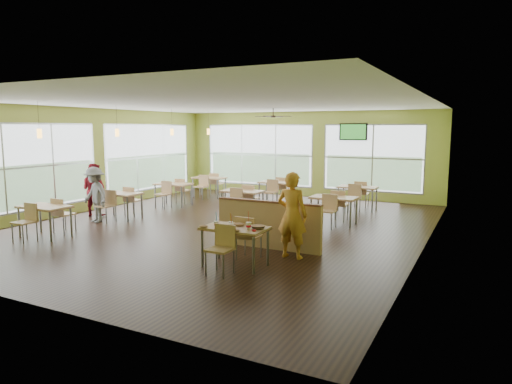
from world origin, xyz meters
TOP-DOWN VIEW (x-y plane):
  - room at (0.00, 0.00)m, footprint 12.00×12.04m
  - window_bays at (-2.65, 3.08)m, footprint 9.24×10.24m
  - main_table at (2.00, -3.00)m, footprint 1.22×1.52m
  - half_wall_divider at (2.00, -1.55)m, footprint 2.40×0.14m
  - dining_tables at (-1.05, 1.71)m, footprint 6.92×8.72m
  - pendant_lights at (-3.20, 0.68)m, footprint 0.11×7.31m
  - ceiling_fan at (-0.00, 3.00)m, footprint 1.25×1.25m
  - tv_backwall at (1.80, 5.90)m, footprint 1.00×0.07m
  - man_plaid at (2.73, -2.00)m, footprint 0.64×0.43m
  - patron_maroon at (-4.17, -0.53)m, footprint 0.81×0.66m
  - patron_grey at (-3.43, -1.20)m, footprint 1.10×0.80m
  - cup_blue at (1.73, -3.21)m, footprint 0.09×0.09m
  - cup_yellow at (1.95, -3.07)m, footprint 0.08×0.08m
  - cup_red_near at (2.05, -3.23)m, footprint 0.09×0.09m
  - cup_red_far at (2.33, -3.09)m, footprint 0.10×0.10m
  - food_basket at (2.45, -2.94)m, footprint 0.26×0.26m
  - ketchup_cup at (2.48, -3.16)m, footprint 0.07×0.07m
  - wrapper_left at (1.50, -3.30)m, footprint 0.20×0.19m
  - wrapper_mid at (2.01, -2.86)m, footprint 0.26×0.25m
  - wrapper_right at (2.19, -3.30)m, footprint 0.14×0.13m

SIDE VIEW (x-z plane):
  - half_wall_divider at x=2.00m, z-range 0.00..1.04m
  - dining_tables at x=-1.05m, z-range 0.20..1.07m
  - main_table at x=2.00m, z-range 0.20..1.07m
  - ketchup_cup at x=2.48m, z-range 0.75..0.78m
  - patron_grey at x=-3.43m, z-range 0.00..1.53m
  - wrapper_right at x=2.19m, z-range 0.75..0.78m
  - wrapper_left at x=1.50m, z-range 0.75..0.79m
  - wrapper_mid at x=2.01m, z-range 0.75..0.80m
  - patron_maroon at x=-4.17m, z-range 0.00..1.56m
  - food_basket at x=2.45m, z-range 0.75..0.81m
  - cup_yellow at x=1.95m, z-range 0.66..0.96m
  - cup_red_near at x=2.05m, z-range 0.66..0.97m
  - cup_blue at x=1.73m, z-range 0.65..0.98m
  - cup_red_far at x=2.33m, z-range 0.64..1.01m
  - man_plaid at x=2.73m, z-range 0.00..1.73m
  - window_bays at x=-2.65m, z-range 0.29..2.66m
  - room at x=0.00m, z-range 0.00..3.20m
  - tv_backwall at x=1.80m, z-range 2.15..2.75m
  - pendant_lights at x=-3.20m, z-range 2.02..2.88m
  - ceiling_fan at x=0.00m, z-range 2.80..3.09m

